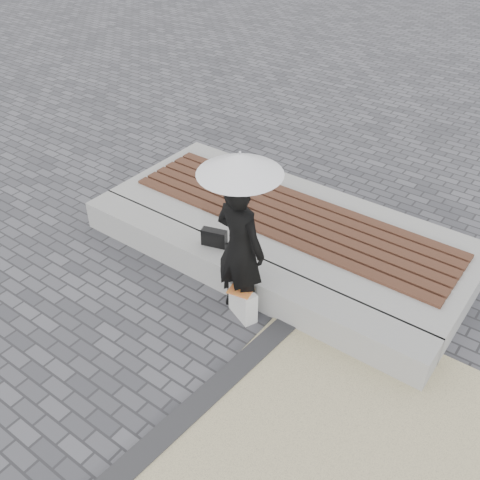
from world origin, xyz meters
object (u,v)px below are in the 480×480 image
at_px(parasol, 240,164).
at_px(canvas_tote, 243,302).
at_px(seating_ledge, 237,273).
at_px(handbag, 214,238).
at_px(woman, 240,248).

relative_size(parasol, canvas_tote, 2.81).
relative_size(seating_ledge, handbag, 15.69).
relative_size(woman, parasol, 1.55).
bearing_deg(woman, parasol, -0.00).
bearing_deg(canvas_tote, seating_ledge, 156.90).
bearing_deg(seating_ledge, canvas_tote, -45.74).
distance_m(seating_ledge, handbag, 0.53).
distance_m(seating_ledge, canvas_tote, 0.54).
distance_m(parasol, handbag, 1.63).
bearing_deg(parasol, seating_ledge, 131.83).
height_order(seating_ledge, canvas_tote, canvas_tote).
relative_size(parasol, handbag, 3.59).
relative_size(seating_ledge, canvas_tote, 12.27).
xyz_separation_m(seating_ledge, canvas_tote, (0.37, -0.38, 0.00)).
distance_m(seating_ledge, woman, 0.80).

